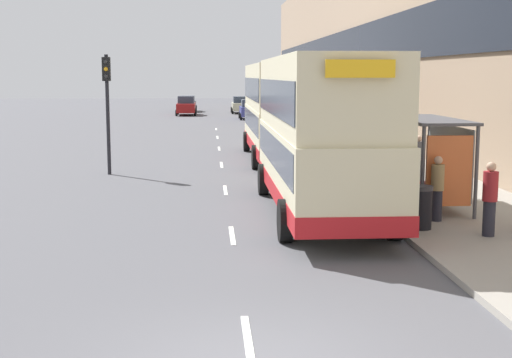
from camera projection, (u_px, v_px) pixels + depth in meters
name	position (u px, v px, depth m)	size (l,w,h in m)	color
pavement	(313.00, 131.00, 47.86)	(5.00, 93.00, 0.14)	gray
terrace_facade	(374.00, 36.00, 47.21)	(3.10, 93.00, 12.76)	#9E846B
lane_mark_0	(248.00, 339.00, 10.38)	(0.12, 2.00, 0.01)	silver
lane_mark_1	(232.00, 235.00, 17.10)	(0.12, 2.00, 0.01)	silver
lane_mark_2	(225.00, 190.00, 23.83)	(0.12, 2.00, 0.01)	silver
lane_mark_3	(222.00, 165.00, 30.56)	(0.12, 2.00, 0.01)	silver
lane_mark_4	(219.00, 149.00, 37.28)	(0.12, 2.00, 0.01)	silver
lane_mark_5	(217.00, 137.00, 44.01)	(0.12, 2.00, 0.01)	silver
lane_mark_6	(216.00, 129.00, 50.74)	(0.12, 2.00, 0.01)	silver
bus_shelter	(436.00, 146.00, 19.76)	(1.60, 4.20, 2.48)	#4C4C51
double_decker_bus_near	(320.00, 132.00, 19.34)	(2.85, 10.16, 4.30)	beige
double_decker_bus_ahead	(279.00, 109.00, 32.21)	(2.85, 10.71, 4.30)	beige
car_0	(251.00, 109.00, 62.14)	(2.09, 4.20, 1.72)	navy
car_1	(186.00, 106.00, 68.48)	(1.94, 4.51, 1.83)	maroon
car_2	(241.00, 105.00, 71.96)	(2.01, 4.56, 1.70)	#B7B799
car_3	(187.00, 104.00, 75.28)	(1.92, 4.57, 1.65)	black
pedestrian_1	(405.00, 181.00, 19.08)	(0.33, 0.33, 1.69)	#23232D
pedestrian_2	(490.00, 198.00, 16.32)	(0.34, 0.34, 1.73)	#23232D
pedestrian_3	(437.00, 188.00, 18.03)	(0.33, 0.33, 1.66)	#23232D
pedestrian_4	(418.00, 159.00, 24.45)	(0.32, 0.32, 1.63)	#23232D
litter_bin	(421.00, 207.00, 17.15)	(0.55, 0.55, 1.05)	black
traffic_light_far_kerb	(107.00, 94.00, 27.19)	(0.30, 0.32, 4.60)	black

